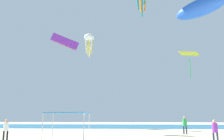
{
  "coord_description": "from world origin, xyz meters",
  "views": [
    {
      "loc": [
        2.43,
        -19.63,
        1.92
      ],
      "look_at": [
        0.16,
        14.82,
        8.22
      ],
      "focal_mm": 40.23,
      "sensor_mm": 36.0,
      "label": 1
    }
  ],
  "objects_px": {
    "person_near_tent": "(215,129)",
    "person_central": "(185,124)",
    "kite_diamond_yellow": "(189,55)",
    "canopy_tent": "(68,114)",
    "kite_parafoil_purple": "(65,42)",
    "kite_octopus_white": "(89,38)",
    "kite_inflatable_blue": "(200,7)",
    "person_leftmost": "(6,128)"
  },
  "relations": [
    {
      "from": "person_leftmost",
      "to": "person_central",
      "type": "xyz_separation_m",
      "value": [
        15.48,
        7.99,
        0.12
      ]
    },
    {
      "from": "canopy_tent",
      "to": "kite_inflatable_blue",
      "type": "bearing_deg",
      "value": 34.51
    },
    {
      "from": "person_near_tent",
      "to": "person_central",
      "type": "distance_m",
      "value": 8.88
    },
    {
      "from": "person_leftmost",
      "to": "person_central",
      "type": "bearing_deg",
      "value": -24.5
    },
    {
      "from": "person_leftmost",
      "to": "kite_parafoil_purple",
      "type": "height_order",
      "value": "kite_parafoil_purple"
    },
    {
      "from": "person_central",
      "to": "kite_octopus_white",
      "type": "distance_m",
      "value": 22.29
    },
    {
      "from": "kite_parafoil_purple",
      "to": "kite_octopus_white",
      "type": "relative_size",
      "value": 1.27
    },
    {
      "from": "person_leftmost",
      "to": "kite_diamond_yellow",
      "type": "bearing_deg",
      "value": -4.33
    },
    {
      "from": "kite_diamond_yellow",
      "to": "kite_octopus_white",
      "type": "xyz_separation_m",
      "value": [
        -16.55,
        -0.83,
        2.91
      ]
    },
    {
      "from": "person_leftmost",
      "to": "kite_octopus_white",
      "type": "distance_m",
      "value": 24.94
    },
    {
      "from": "kite_inflatable_blue",
      "to": "kite_octopus_white",
      "type": "height_order",
      "value": "kite_inflatable_blue"
    },
    {
      "from": "canopy_tent",
      "to": "kite_inflatable_blue",
      "type": "height_order",
      "value": "kite_inflatable_blue"
    },
    {
      "from": "person_near_tent",
      "to": "person_central",
      "type": "xyz_separation_m",
      "value": [
        -0.18,
        8.88,
        0.12
      ]
    },
    {
      "from": "person_near_tent",
      "to": "person_central",
      "type": "height_order",
      "value": "person_central"
    },
    {
      "from": "kite_inflatable_blue",
      "to": "person_leftmost",
      "type": "bearing_deg",
      "value": 79.79
    },
    {
      "from": "person_leftmost",
      "to": "kite_parafoil_purple",
      "type": "relative_size",
      "value": 0.33
    },
    {
      "from": "kite_octopus_white",
      "to": "kite_parafoil_purple",
      "type": "bearing_deg",
      "value": 176.39
    },
    {
      "from": "canopy_tent",
      "to": "person_leftmost",
      "type": "xyz_separation_m",
      "value": [
        -4.66,
        -0.77,
        -1.11
      ]
    },
    {
      "from": "kite_inflatable_blue",
      "to": "kite_parafoil_purple",
      "type": "distance_m",
      "value": 24.74
    },
    {
      "from": "kite_inflatable_blue",
      "to": "kite_diamond_yellow",
      "type": "distance_m",
      "value": 11.6
    },
    {
      "from": "person_near_tent",
      "to": "kite_octopus_white",
      "type": "relative_size",
      "value": 0.42
    },
    {
      "from": "kite_diamond_yellow",
      "to": "canopy_tent",
      "type": "bearing_deg",
      "value": -10.54
    },
    {
      "from": "person_near_tent",
      "to": "kite_inflatable_blue",
      "type": "xyz_separation_m",
      "value": [
        2.98,
        11.26,
        14.18
      ]
    },
    {
      "from": "canopy_tent",
      "to": "kite_octopus_white",
      "type": "bearing_deg",
      "value": 94.48
    },
    {
      "from": "person_central",
      "to": "kite_diamond_yellow",
      "type": "relative_size",
      "value": 0.43
    },
    {
      "from": "kite_diamond_yellow",
      "to": "kite_parafoil_purple",
      "type": "height_order",
      "value": "kite_parafoil_purple"
    },
    {
      "from": "person_near_tent",
      "to": "kite_diamond_yellow",
      "type": "height_order",
      "value": "kite_diamond_yellow"
    },
    {
      "from": "person_central",
      "to": "kite_diamond_yellow",
      "type": "bearing_deg",
      "value": 118.4
    },
    {
      "from": "person_near_tent",
      "to": "person_leftmost",
      "type": "bearing_deg",
      "value": 44.21
    },
    {
      "from": "person_central",
      "to": "kite_parafoil_purple",
      "type": "bearing_deg",
      "value": -177.06
    },
    {
      "from": "kite_inflatable_blue",
      "to": "kite_octopus_white",
      "type": "relative_size",
      "value": 1.86
    },
    {
      "from": "canopy_tent",
      "to": "person_leftmost",
      "type": "bearing_deg",
      "value": -170.66
    },
    {
      "from": "person_central",
      "to": "kite_parafoil_purple",
      "type": "relative_size",
      "value": 0.37
    },
    {
      "from": "person_central",
      "to": "kite_inflatable_blue",
      "type": "height_order",
      "value": "kite_inflatable_blue"
    },
    {
      "from": "person_near_tent",
      "to": "kite_diamond_yellow",
      "type": "relative_size",
      "value": 0.38
    },
    {
      "from": "person_central",
      "to": "kite_inflatable_blue",
      "type": "distance_m",
      "value": 14.61
    },
    {
      "from": "kite_parafoil_purple",
      "to": "kite_octopus_white",
      "type": "xyz_separation_m",
      "value": [
        5.06,
        -3.49,
        -0.59
      ]
    },
    {
      "from": "person_central",
      "to": "canopy_tent",
      "type": "bearing_deg",
      "value": -100.62
    },
    {
      "from": "person_leftmost",
      "to": "kite_octopus_white",
      "type": "height_order",
      "value": "kite_octopus_white"
    },
    {
      "from": "person_near_tent",
      "to": "kite_diamond_yellow",
      "type": "xyz_separation_m",
      "value": [
        4.0,
        22.31,
        10.8
      ]
    },
    {
      "from": "person_central",
      "to": "kite_parafoil_purple",
      "type": "xyz_separation_m",
      "value": [
        -17.44,
        16.1,
        14.18
      ]
    },
    {
      "from": "kite_parafoil_purple",
      "to": "kite_inflatable_blue",
      "type": "bearing_deg",
      "value": -48.59
    }
  ]
}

